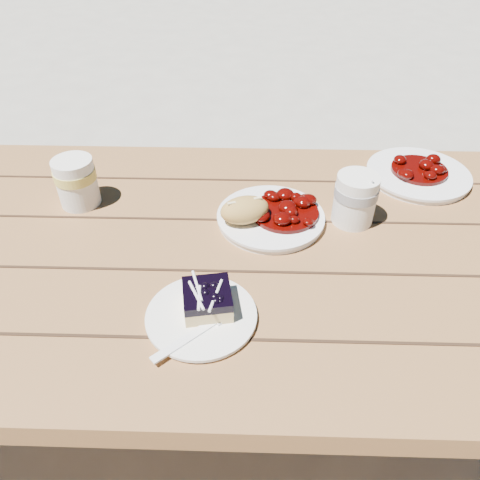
{
  "coord_description": "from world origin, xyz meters",
  "views": [
    {
      "loc": [
        0.08,
        -0.72,
        1.36
      ],
      "look_at": [
        0.06,
        -0.06,
        0.81
      ],
      "focal_mm": 35.0,
      "sensor_mm": 36.0,
      "label": 1
    }
  ],
  "objects_px": {
    "main_plate": "(271,218)",
    "second_plate": "(418,175)",
    "second_cup": "(77,182)",
    "blueberry_cake": "(207,299)",
    "bread_roll": "(245,210)",
    "dessert_plate": "(201,317)",
    "picnic_table": "(213,299)",
    "coffee_cup": "(355,199)"
  },
  "relations": [
    {
      "from": "main_plate",
      "to": "dessert_plate",
      "type": "relative_size",
      "value": 1.23
    },
    {
      "from": "second_plate",
      "to": "blueberry_cake",
      "type": "bearing_deg",
      "value": -136.59
    },
    {
      "from": "blueberry_cake",
      "to": "second_plate",
      "type": "relative_size",
      "value": 0.38
    },
    {
      "from": "picnic_table",
      "to": "second_cup",
      "type": "xyz_separation_m",
      "value": [
        -0.3,
        0.14,
        0.22
      ]
    },
    {
      "from": "main_plate",
      "to": "second_cup",
      "type": "height_order",
      "value": "second_cup"
    },
    {
      "from": "picnic_table",
      "to": "bread_roll",
      "type": "bearing_deg",
      "value": 40.65
    },
    {
      "from": "second_cup",
      "to": "bread_roll",
      "type": "bearing_deg",
      "value": -11.75
    },
    {
      "from": "bread_roll",
      "to": "dessert_plate",
      "type": "height_order",
      "value": "bread_roll"
    },
    {
      "from": "picnic_table",
      "to": "second_plate",
      "type": "bearing_deg",
      "value": 28.68
    },
    {
      "from": "main_plate",
      "to": "bread_roll",
      "type": "height_order",
      "value": "bread_roll"
    },
    {
      "from": "picnic_table",
      "to": "dessert_plate",
      "type": "bearing_deg",
      "value": -89.51
    },
    {
      "from": "blueberry_cake",
      "to": "second_plate",
      "type": "xyz_separation_m",
      "value": [
        0.47,
        0.45,
        -0.02
      ]
    },
    {
      "from": "picnic_table",
      "to": "main_plate",
      "type": "distance_m",
      "value": 0.22
    },
    {
      "from": "bread_roll",
      "to": "dessert_plate",
      "type": "distance_m",
      "value": 0.27
    },
    {
      "from": "blueberry_cake",
      "to": "picnic_table",
      "type": "bearing_deg",
      "value": 83.96
    },
    {
      "from": "second_cup",
      "to": "main_plate",
      "type": "bearing_deg",
      "value": -7.63
    },
    {
      "from": "main_plate",
      "to": "second_cup",
      "type": "bearing_deg",
      "value": 172.37
    },
    {
      "from": "bread_roll",
      "to": "second_cup",
      "type": "distance_m",
      "value": 0.38
    },
    {
      "from": "second_plate",
      "to": "second_cup",
      "type": "height_order",
      "value": "second_cup"
    },
    {
      "from": "dessert_plate",
      "to": "second_cup",
      "type": "distance_m",
      "value": 0.45
    },
    {
      "from": "bread_roll",
      "to": "blueberry_cake",
      "type": "xyz_separation_m",
      "value": [
        -0.06,
        -0.24,
        -0.01
      ]
    },
    {
      "from": "main_plate",
      "to": "second_plate",
      "type": "height_order",
      "value": "same"
    },
    {
      "from": "bread_roll",
      "to": "second_plate",
      "type": "bearing_deg",
      "value": 26.35
    },
    {
      "from": "coffee_cup",
      "to": "main_plate",
      "type": "bearing_deg",
      "value": -177.09
    },
    {
      "from": "blueberry_cake",
      "to": "second_cup",
      "type": "distance_m",
      "value": 0.45
    },
    {
      "from": "dessert_plate",
      "to": "second_cup",
      "type": "relative_size",
      "value": 1.67
    },
    {
      "from": "blueberry_cake",
      "to": "coffee_cup",
      "type": "height_order",
      "value": "coffee_cup"
    },
    {
      "from": "dessert_plate",
      "to": "second_plate",
      "type": "bearing_deg",
      "value": 43.76
    },
    {
      "from": "bread_roll",
      "to": "coffee_cup",
      "type": "bearing_deg",
      "value": 7.19
    },
    {
      "from": "bread_roll",
      "to": "dessert_plate",
      "type": "relative_size",
      "value": 0.57
    },
    {
      "from": "picnic_table",
      "to": "dessert_plate",
      "type": "relative_size",
      "value": 11.01
    },
    {
      "from": "second_cup",
      "to": "blueberry_cake",
      "type": "bearing_deg",
      "value": -45.58
    },
    {
      "from": "picnic_table",
      "to": "main_plate",
      "type": "xyz_separation_m",
      "value": [
        0.12,
        0.08,
        0.17
      ]
    },
    {
      "from": "second_cup",
      "to": "second_plate",
      "type": "bearing_deg",
      "value": 9.34
    },
    {
      "from": "picnic_table",
      "to": "coffee_cup",
      "type": "relative_size",
      "value": 18.42
    },
    {
      "from": "second_plate",
      "to": "bread_roll",
      "type": "bearing_deg",
      "value": -153.65
    },
    {
      "from": "picnic_table",
      "to": "coffee_cup",
      "type": "distance_m",
      "value": 0.38
    },
    {
      "from": "coffee_cup",
      "to": "picnic_table",
      "type": "bearing_deg",
      "value": -163.51
    },
    {
      "from": "picnic_table",
      "to": "bread_roll",
      "type": "distance_m",
      "value": 0.22
    },
    {
      "from": "bread_roll",
      "to": "picnic_table",
      "type": "bearing_deg",
      "value": -139.35
    },
    {
      "from": "second_plate",
      "to": "coffee_cup",
      "type": "bearing_deg",
      "value": -136.56
    },
    {
      "from": "dessert_plate",
      "to": "coffee_cup",
      "type": "distance_m",
      "value": 0.41
    }
  ]
}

